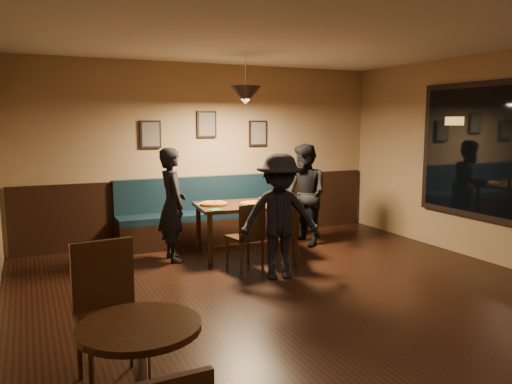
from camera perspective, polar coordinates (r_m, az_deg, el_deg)
floor at (r=5.26m, az=7.46°, el=-13.13°), size 7.00×7.00×0.00m
ceiling at (r=4.99m, az=8.07°, el=18.43°), size 7.00×7.00×0.00m
wall_back at (r=8.10m, az=-5.68°, el=4.50°), size 6.00×0.00×6.00m
wainscot at (r=8.17m, az=-5.52°, el=-1.82°), size 5.88×0.06×1.00m
booth_bench at (r=7.92m, az=-4.88°, el=-2.13°), size 3.00×0.60×1.00m
window_frame at (r=7.28m, az=25.67°, el=4.15°), size 0.06×2.56×1.86m
window_glass at (r=7.26m, az=25.51°, el=4.15°), size 0.00×2.40×2.40m
picture_left at (r=7.81m, az=-11.93°, el=6.44°), size 0.32×0.04×0.42m
picture_center at (r=8.05m, az=-5.65°, el=7.69°), size 0.32×0.04×0.42m
picture_right at (r=8.39m, az=0.22°, el=6.71°), size 0.32×0.04×0.42m
pendant_lamp at (r=7.01m, az=-1.22°, el=10.95°), size 0.44×0.44×0.25m
dining_table at (r=7.16m, az=-1.17°, el=-4.25°), size 1.46×1.03×0.74m
chair_near_left at (r=6.46m, az=-1.29°, el=-5.01°), size 0.45×0.45×0.87m
chair_near_right at (r=6.67m, az=3.02°, el=-4.39°), size 0.53×0.53×0.92m
diner_left at (r=6.88m, az=-9.51°, el=-1.44°), size 0.37×0.57×1.55m
diner_right at (r=7.68m, az=5.59°, el=-0.33°), size 0.63×0.79×1.56m
diner_front at (r=6.03m, az=2.73°, el=-2.81°), size 1.09×0.79×1.52m
pizza_a at (r=7.00m, az=-4.84°, el=-1.32°), size 0.45×0.45×0.04m
pizza_b at (r=6.98m, az=-0.34°, el=-1.33°), size 0.42×0.42×0.04m
pizza_c at (r=7.47m, az=1.55°, el=-0.74°), size 0.38×0.38×0.04m
soda_glass at (r=7.07m, az=3.88°, el=-0.82°), size 0.08×0.08×0.14m
tabasco_bottle at (r=7.22m, az=2.87°, el=-0.74°), size 0.03×0.03×0.11m
napkin_a at (r=7.08m, az=-6.14°, el=-1.38°), size 0.19×0.19×0.01m
napkin_b at (r=6.62m, az=-4.64°, el=-2.01°), size 0.20×0.20×0.01m
cutlery_set at (r=6.73m, az=-0.35°, el=-1.83°), size 0.17×0.08×0.00m
cafe_chair_far at (r=3.83m, az=-16.13°, el=-13.43°), size 0.50×0.50×1.03m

